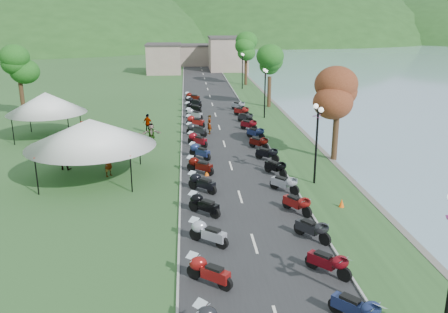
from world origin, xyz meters
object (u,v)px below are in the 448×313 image
object	(u,v)px
vendor_tent_main	(92,149)
pedestrian_a	(109,176)
pedestrian_b	(65,169)
pedestrian_c	(74,152)

from	to	relation	value
vendor_tent_main	pedestrian_a	world-z (taller)	vendor_tent_main
pedestrian_a	pedestrian_b	world-z (taller)	pedestrian_b
pedestrian_a	pedestrian_b	distance (m)	3.73
pedestrian_b	pedestrian_c	bearing A→B (deg)	-72.13
pedestrian_a	pedestrian_c	size ratio (longest dim) A/B	0.94
vendor_tent_main	pedestrian_b	bearing A→B (deg)	139.22
pedestrian_c	vendor_tent_main	bearing A→B (deg)	6.71
vendor_tent_main	pedestrian_a	size ratio (longest dim) A/B	3.00
vendor_tent_main	pedestrian_c	xyz separation A→B (m)	(-2.70, 6.48, -2.00)
pedestrian_b	pedestrian_c	size ratio (longest dim) A/B	1.00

